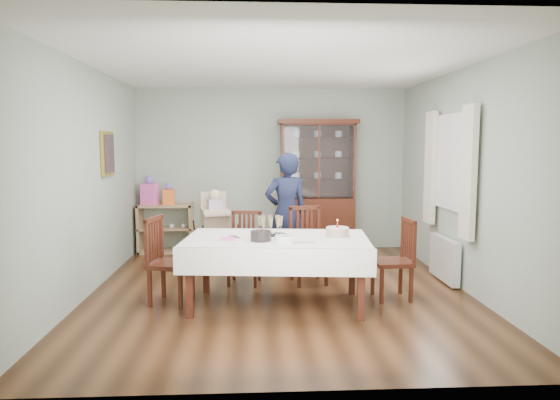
{
  "coord_description": "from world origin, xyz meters",
  "views": [
    {
      "loc": [
        -0.3,
        -5.9,
        1.76
      ],
      "look_at": [
        0.02,
        0.2,
        1.09
      ],
      "focal_mm": 32.0,
      "sensor_mm": 36.0,
      "label": 1
    }
  ],
  "objects": [
    {
      "name": "chair_end_right",
      "position": [
        1.3,
        -0.37,
        0.28
      ],
      "size": [
        0.44,
        0.44,
        0.93
      ],
      "rotation": [
        0.0,
        0.0,
        -1.51
      ],
      "color": "#4A1C12",
      "rests_on": "floor"
    },
    {
      "name": "plate_stack_white",
      "position": [
        0.01,
        -0.87,
        0.8
      ],
      "size": [
        0.2,
        0.2,
        0.08
      ],
      "primitive_type": "cylinder",
      "rotation": [
        0.0,
        0.0,
        0.04
      ],
      "color": "white",
      "rests_on": "dining_table"
    },
    {
      "name": "room_shell",
      "position": [
        0.0,
        0.53,
        1.7
      ],
      "size": [
        5.0,
        5.0,
        5.0
      ],
      "color": "#9EAA99",
      "rests_on": "floor"
    },
    {
      "name": "china_cabinet",
      "position": [
        0.75,
        2.26,
        1.12
      ],
      "size": [
        1.3,
        0.48,
        2.18
      ],
      "color": "#4A1C12",
      "rests_on": "floor"
    },
    {
      "name": "cake_knife",
      "position": [
        0.19,
        -0.87,
        0.77
      ],
      "size": [
        0.26,
        0.04,
        0.01
      ],
      "primitive_type": "cube",
      "rotation": [
        0.0,
        0.0,
        0.08
      ],
      "color": "silver",
      "rests_on": "dining_table"
    },
    {
      "name": "window",
      "position": [
        2.22,
        0.3,
        1.55
      ],
      "size": [
        0.04,
        1.02,
        1.22
      ],
      "primitive_type": "cube",
      "color": "white",
      "rests_on": "room_shell"
    },
    {
      "name": "gift_bag_pink",
      "position": [
        -1.99,
        2.26,
        1.01
      ],
      "size": [
        0.28,
        0.22,
        0.47
      ],
      "color": "#F85BBC",
      "rests_on": "sideboard"
    },
    {
      "name": "curtain_right",
      "position": [
        2.16,
        0.92,
        1.45
      ],
      "size": [
        0.07,
        0.3,
        1.55
      ],
      "primitive_type": "cube",
      "color": "silver",
      "rests_on": "room_shell"
    },
    {
      "name": "plate_stack_dark",
      "position": [
        -0.23,
        -0.72,
        0.81
      ],
      "size": [
        0.24,
        0.24,
        0.1
      ],
      "primitive_type": "cylinder",
      "rotation": [
        0.0,
        0.0,
        -0.08
      ],
      "color": "black",
      "rests_on": "dining_table"
    },
    {
      "name": "floor",
      "position": [
        0.0,
        0.0,
        0.0
      ],
      "size": [
        5.0,
        5.0,
        0.0
      ],
      "primitive_type": "plane",
      "color": "#593319",
      "rests_on": "ground"
    },
    {
      "name": "napkin_stack",
      "position": [
        -0.58,
        -0.64,
        0.77
      ],
      "size": [
        0.15,
        0.15,
        0.02
      ],
      "primitive_type": "cube",
      "rotation": [
        0.0,
        0.0,
        0.07
      ],
      "color": "#F85BBC",
      "rests_on": "dining_table"
    },
    {
      "name": "curtain_left",
      "position": [
        2.16,
        -0.32,
        1.45
      ],
      "size": [
        0.07,
        0.3,
        1.55
      ],
      "primitive_type": "cube",
      "color": "silver",
      "rests_on": "room_shell"
    },
    {
      "name": "gift_bag_orange",
      "position": [
        -1.68,
        2.26,
        0.95
      ],
      "size": [
        0.2,
        0.15,
        0.35
      ],
      "color": "orange",
      "rests_on": "sideboard"
    },
    {
      "name": "cutlery",
      "position": [
        -0.55,
        -0.51,
        0.77
      ],
      "size": [
        0.16,
        0.18,
        0.01
      ],
      "primitive_type": null,
      "rotation": [
        0.0,
        0.0,
        0.45
      ],
      "color": "silver",
      "rests_on": "dining_table"
    },
    {
      "name": "woman",
      "position": [
        0.14,
        0.9,
        0.83
      ],
      "size": [
        0.68,
        0.52,
        1.66
      ],
      "primitive_type": "imported",
      "rotation": [
        0.0,
        0.0,
        3.36
      ],
      "color": "black",
      "rests_on": "floor"
    },
    {
      "name": "radiator",
      "position": [
        2.16,
        0.3,
        0.3
      ],
      "size": [
        0.1,
        0.8,
        0.55
      ],
      "primitive_type": "cube",
      "color": "white",
      "rests_on": "floor"
    },
    {
      "name": "chair_far_right",
      "position": [
        0.39,
        0.35,
        0.29
      ],
      "size": [
        0.51,
        0.51,
        0.97
      ],
      "rotation": [
        0.0,
        0.0,
        0.18
      ],
      "color": "#4A1C12",
      "rests_on": "floor"
    },
    {
      "name": "chair_end_left",
      "position": [
        -1.24,
        -0.41,
        0.29
      ],
      "size": [
        0.53,
        0.53,
        0.97
      ],
      "rotation": [
        0.0,
        0.0,
        1.32
      ],
      "color": "#4A1C12",
      "rests_on": "floor"
    },
    {
      "name": "dining_table",
      "position": [
        -0.05,
        -0.54,
        0.38
      ],
      "size": [
        2.1,
        1.34,
        0.76
      ],
      "rotation": [
        0.0,
        0.0,
        -0.1
      ],
      "color": "#4A1C12",
      "rests_on": "floor"
    },
    {
      "name": "champagne_tray",
      "position": [
        -0.12,
        -0.48,
        0.83
      ],
      "size": [
        0.38,
        0.38,
        0.23
      ],
      "color": "silver",
      "rests_on": "dining_table"
    },
    {
      "name": "chair_far_left",
      "position": [
        -0.42,
        0.35,
        0.27
      ],
      "size": [
        0.47,
        0.47,
        0.91
      ],
      "rotation": [
        0.0,
        0.0,
        -0.16
      ],
      "color": "#4A1C12",
      "rests_on": "floor"
    },
    {
      "name": "high_chair",
      "position": [
        -0.85,
        1.18,
        0.44
      ],
      "size": [
        0.61,
        0.61,
        1.14
      ],
      "rotation": [
        0.0,
        0.0,
        0.25
      ],
      "color": "black",
      "rests_on": "floor"
    },
    {
      "name": "picture_frame",
      "position": [
        -2.22,
        0.8,
        1.65
      ],
      "size": [
        0.04,
        0.48,
        0.58
      ],
      "primitive_type": "cube",
      "color": "gold",
      "rests_on": "room_shell"
    },
    {
      "name": "sideboard",
      "position": [
        -1.75,
        2.28,
        0.4
      ],
      "size": [
        0.9,
        0.38,
        0.8
      ],
      "color": "tan",
      "rests_on": "floor"
    },
    {
      "name": "birthday_cake",
      "position": [
        0.61,
        -0.56,
        0.81
      ],
      "size": [
        0.29,
        0.29,
        0.2
      ],
      "color": "white",
      "rests_on": "dining_table"
    }
  ]
}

